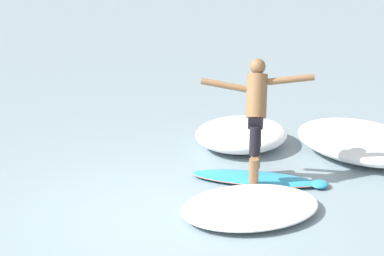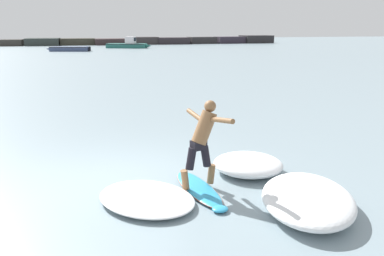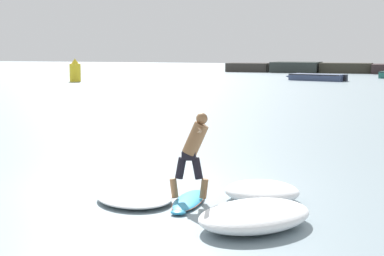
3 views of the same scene
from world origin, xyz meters
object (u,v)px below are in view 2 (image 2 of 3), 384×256
(small_boat_offshore, at_px, (128,45))
(fishing_boat_near_jetty, at_px, (69,49))
(surfer, at_px, (203,137))
(surfboard, at_px, (199,189))

(small_boat_offshore, bearing_deg, fishing_boat_near_jetty, -144.79)
(surfer, relative_size, small_boat_offshore, 0.24)
(surfboard, height_order, small_boat_offshore, small_boat_offshore)
(surfboard, xyz_separation_m, fishing_boat_near_jetty, (-3.86, 45.24, 0.27))
(surfboard, bearing_deg, fishing_boat_near_jetty, 94.88)
(fishing_boat_near_jetty, distance_m, small_boat_offshore, 9.97)
(surfboard, distance_m, fishing_boat_near_jetty, 45.40)
(surfer, relative_size, fishing_boat_near_jetty, 0.28)
(surfboard, height_order, surfer, surfer)
(surfboard, distance_m, surfer, 1.00)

